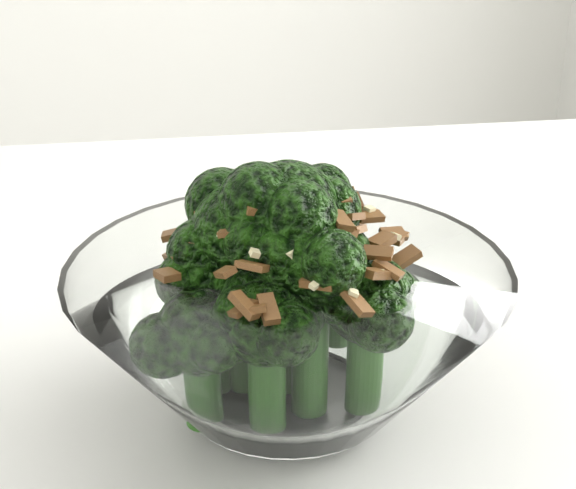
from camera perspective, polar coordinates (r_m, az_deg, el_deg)
name	(u,v)px	position (r m, az deg, el deg)	size (l,w,h in m)	color
table	(398,454)	(0.52, 7.14, -13.31)	(1.38, 1.10, 0.75)	white
broccoli_dish	(286,319)	(0.41, -0.11, -4.87)	(0.20, 0.20, 0.12)	white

